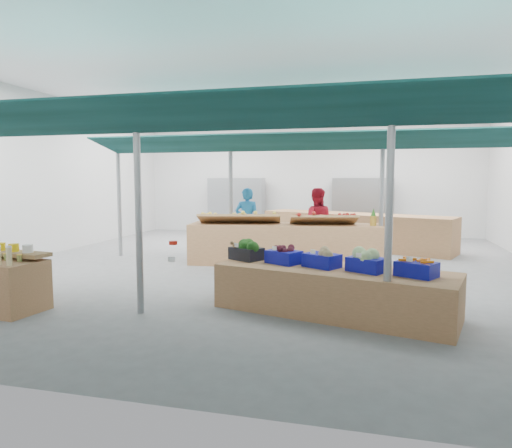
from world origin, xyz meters
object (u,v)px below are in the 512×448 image
Objects in this scene: vendor_left at (247,221)px; vendor_right at (316,223)px; fruit_counter at (285,244)px; crate_stack at (417,288)px; veg_counter at (334,291)px.

vendor_left is 1.80m from vendor_right.
crate_stack is at bearing -55.60° from fruit_counter.
vendor_left reaches higher than veg_counter.
fruit_counter reaches higher than veg_counter.
crate_stack is at bearing 109.92° from vendor_right.
fruit_counter is (-1.43, 3.70, 0.13)m from veg_counter.
veg_counter is at bearing 93.84° from vendor_right.
vendor_left is at bearing 131.52° from fruit_counter.
vendor_right is at bearing 55.42° from fruit_counter.
vendor_left is (-1.20, 1.10, 0.41)m from fruit_counter.
veg_counter is 4.90m from vendor_right.
vendor_right is (-0.83, 4.80, 0.54)m from veg_counter.
vendor_right is (-2.04, 4.21, 0.57)m from crate_stack.
fruit_counter is 2.50× the size of vendor_left.
veg_counter is at bearing 112.74° from vendor_left.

